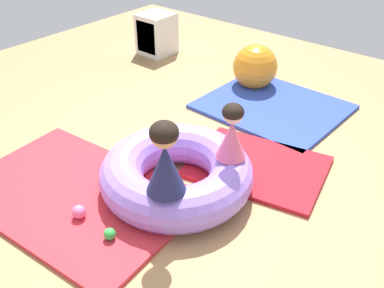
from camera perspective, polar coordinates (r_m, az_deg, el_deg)
ground_plane at (r=3.71m, az=-3.53°, el=-5.60°), size 8.00×8.00×0.00m
gym_mat_far_left at (r=3.94m, az=8.60°, el=-2.95°), size 1.32×1.11×0.04m
gym_mat_front at (r=3.71m, az=-15.05°, el=-6.49°), size 1.96×1.37×0.04m
gym_mat_center_rear at (r=4.94m, az=10.55°, el=4.86°), size 1.51×1.32×0.04m
inflatable_cushion at (r=3.55m, az=-2.05°, el=-3.87°), size 1.26×1.26×0.36m
child_in_navy at (r=2.95m, az=-3.56°, el=-1.92°), size 0.38×0.38×0.56m
child_in_pink at (r=3.33m, az=5.27°, el=1.60°), size 0.34×0.34×0.47m
play_ball_pink at (r=3.43m, az=-14.63°, el=-8.62°), size 0.11×0.11×0.11m
play_ball_yellow at (r=3.86m, az=1.88°, el=-2.24°), size 0.09×0.09×0.09m
play_ball_green at (r=3.22m, az=-10.77°, el=-11.53°), size 0.09×0.09×0.09m
play_ball_orange at (r=3.58m, az=-5.75°, el=-5.62°), size 0.08×0.08×0.08m
exercise_ball_large at (r=5.30m, az=8.29°, el=10.00°), size 0.53×0.53×0.53m
storage_cube at (r=6.32m, az=-4.84°, el=14.19°), size 0.44×0.44×0.56m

